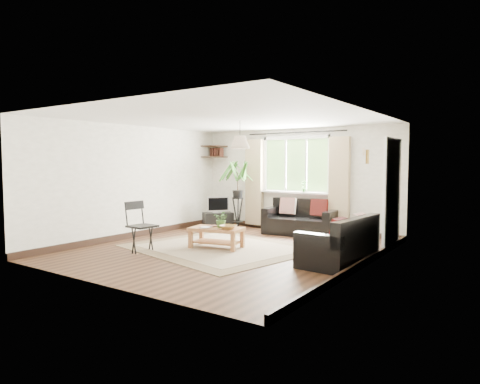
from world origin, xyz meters
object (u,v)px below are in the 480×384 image
Objects in this scene: coffee_table at (216,238)px; tv_stand at (218,220)px; sofa_back at (301,218)px; folding_chair at (142,227)px; sofa_right at (339,241)px; palm_stand at (238,195)px.

coffee_table is 1.37× the size of tv_stand.
coffee_table is at bearing -104.43° from tv_stand.
folding_chair is at bearing -119.43° from sofa_back.
tv_stand is at bearing -111.59° from sofa_right.
sofa_right is 4.25m from tv_stand.
tv_stand is (-2.12, -0.27, -0.18)m from sofa_back.
coffee_table is 2.43m from palm_stand.
sofa_back reaches higher than tv_stand.
sofa_back is 1.64× the size of coffee_table.
sofa_right is 2.33m from coffee_table.
sofa_back is 1.67m from palm_stand.
sofa_right is at bearing -66.17° from folding_chair.
sofa_right is at bearing -76.68° from tv_stand.
coffee_table is (-0.60, -2.29, -0.17)m from sofa_back.
palm_stand reaches higher than coffee_table.
palm_stand is 1.83× the size of folding_chair.
folding_chair reaches higher than tv_stand.
tv_stand is 0.78× the size of folding_chair.
coffee_table is 1.07× the size of folding_chair.
palm_stand is (0.52, 0.11, 0.64)m from tv_stand.
palm_stand is at bearing 114.98° from coffee_table.
tv_stand is 3.11m from folding_chair.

